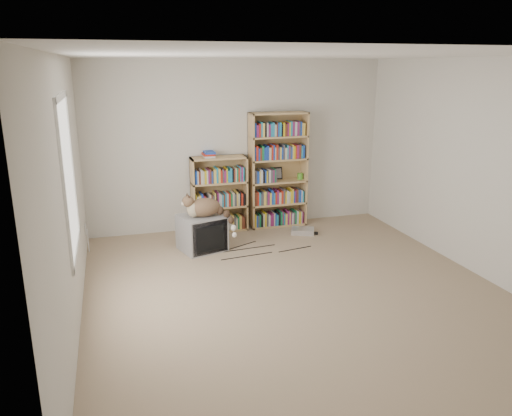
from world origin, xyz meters
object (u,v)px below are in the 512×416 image
object	(u,v)px
crt_tv	(202,233)
bookcase_short	(219,197)
cat	(208,210)
bookcase_tall	(278,173)
dvd_player	(303,231)

from	to	relation	value
crt_tv	bookcase_short	xyz separation A→B (m)	(0.41, 0.75, 0.28)
cat	bookcase_tall	world-z (taller)	bookcase_tall
cat	bookcase_tall	distance (m)	1.52
dvd_player	bookcase_short	bearing A→B (deg)	178.89
bookcase_short	dvd_player	bearing A→B (deg)	-24.21
crt_tv	bookcase_tall	world-z (taller)	bookcase_tall
bookcase_tall	cat	bearing A→B (deg)	-146.23
crt_tv	bookcase_short	size ratio (longest dim) A/B	0.60
bookcase_tall	dvd_player	xyz separation A→B (m)	(0.23, -0.51, -0.79)
crt_tv	dvd_player	distance (m)	1.59
cat	bookcase_short	world-z (taller)	bookcase_short
crt_tv	cat	bearing A→B (deg)	-59.65
bookcase_tall	dvd_player	distance (m)	0.97
cat	dvd_player	xyz separation A→B (m)	(1.47, 0.32, -0.53)
crt_tv	bookcase_short	bearing A→B (deg)	45.26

